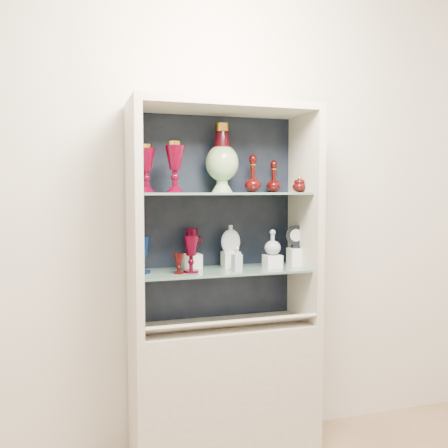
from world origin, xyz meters
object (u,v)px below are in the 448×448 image
object	(u,v)px
ruby_goblet_tall	(191,254)
clear_square_bottle	(237,259)
enamel_urn	(222,158)
ruby_decanter_b	(274,175)
pedestal_lamp_left	(175,167)
ruby_pitcher	(192,241)
ruby_goblet_small	(179,264)
pedestal_lamp_right	(146,169)
ruby_decanter_a	(253,171)
cameo_medallion	(296,236)
flat_flask	(231,238)
cobalt_goblet	(143,255)
lidded_bowl	(300,184)
clear_round_decanter	(273,243)

from	to	relation	value
ruby_goblet_tall	clear_square_bottle	size ratio (longest dim) A/B	1.46
enamel_urn	ruby_decanter_b	world-z (taller)	enamel_urn
pedestal_lamp_left	ruby_pitcher	size ratio (longest dim) A/B	1.81
enamel_urn	ruby_goblet_small	distance (m)	0.63
pedestal_lamp_right	ruby_decanter_b	size ratio (longest dim) A/B	1.25
ruby_decanter_a	cameo_medallion	distance (m)	0.45
pedestal_lamp_left	ruby_pitcher	distance (m)	0.44
enamel_urn	ruby_decanter_a	bearing A→B (deg)	1.10
cameo_medallion	ruby_decanter_b	bearing A→B (deg)	150.40
pedestal_lamp_right	flat_flask	bearing A→B (deg)	8.88
pedestal_lamp_left	cameo_medallion	xyz separation A→B (m)	(0.72, 0.07, -0.38)
pedestal_lamp_left	ruby_goblet_tall	distance (m)	0.46
ruby_goblet_tall	clear_square_bottle	xyz separation A→B (m)	(0.25, -0.02, -0.03)
enamel_urn	cobalt_goblet	xyz separation A→B (m)	(-0.45, -0.05, -0.51)
cameo_medallion	flat_flask	bearing A→B (deg)	-176.98
ruby_decanter_a	cameo_medallion	world-z (taller)	ruby_decanter_a
lidded_bowl	flat_flask	distance (m)	0.49
pedestal_lamp_right	ruby_goblet_tall	size ratio (longest dim) A/B	1.27
ruby_pitcher	cobalt_goblet	bearing A→B (deg)	-139.95
ruby_decanter_a	clear_round_decanter	world-z (taller)	ruby_decanter_a
enamel_urn	ruby_decanter_a	distance (m)	0.20
lidded_bowl	cobalt_goblet	bearing A→B (deg)	177.38
pedestal_lamp_left	ruby_decanter_b	distance (m)	0.63
clear_square_bottle	flat_flask	bearing A→B (deg)	87.29
pedestal_lamp_right	clear_square_bottle	distance (m)	0.67
enamel_urn	clear_round_decanter	bearing A→B (deg)	-14.48
ruby_goblet_small	cameo_medallion	distance (m)	0.71
cobalt_goblet	clear_square_bottle	distance (m)	0.50
cobalt_goblet	ruby_decanter_b	bearing A→B (deg)	6.33
ruby_goblet_tall	cobalt_goblet	bearing A→B (deg)	167.51
pedestal_lamp_left	ruby_decanter_a	xyz separation A→B (m)	(0.47, 0.12, -0.01)
lidded_bowl	ruby_decanter_a	bearing A→B (deg)	159.92
ruby_decanter_b	lidded_bowl	world-z (taller)	ruby_decanter_b
ruby_decanter_b	enamel_urn	bearing A→B (deg)	-173.04
lidded_bowl	cameo_medallion	size ratio (longest dim) A/B	0.65
ruby_decanter_b	clear_square_bottle	size ratio (longest dim) A/B	1.48
pedestal_lamp_left	enamel_urn	bearing A→B (deg)	21.66
pedestal_lamp_right	lidded_bowl	xyz separation A→B (m)	(0.85, -0.01, -0.08)
ruby_decanter_b	lidded_bowl	distance (m)	0.17
ruby_decanter_b	cobalt_goblet	xyz separation A→B (m)	(-0.77, -0.09, -0.42)
lidded_bowl	flat_flask	bearing A→B (deg)	167.27
enamel_urn	clear_round_decanter	distance (m)	0.55
cobalt_goblet	ruby_pitcher	world-z (taller)	ruby_pitcher
cobalt_goblet	cameo_medallion	xyz separation A→B (m)	(0.87, 0.00, 0.07)
ruby_decanter_a	ruby_goblet_tall	xyz separation A→B (m)	(-0.38, -0.10, -0.44)
pedestal_lamp_right	cameo_medallion	world-z (taller)	pedestal_lamp_right
pedestal_lamp_right	flat_flask	world-z (taller)	pedestal_lamp_right
lidded_bowl	clear_square_bottle	xyz separation A→B (m)	(-0.38, -0.04, -0.40)
pedestal_lamp_right	ruby_decanter_b	distance (m)	0.76
ruby_goblet_small	clear_square_bottle	xyz separation A→B (m)	(0.32, -0.01, 0.01)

